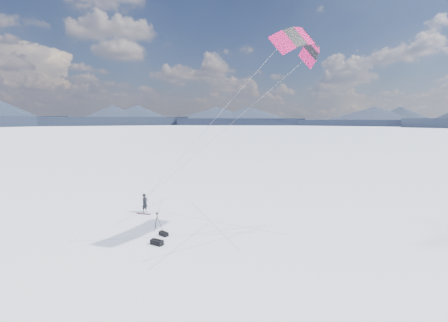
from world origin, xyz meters
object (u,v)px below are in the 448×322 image
Objects in this scene: snowkiter at (145,212)px; tripod at (157,219)px; gear_bag_a at (157,242)px; snowboard at (144,214)px; gear_bag_b at (164,234)px.

tripod is (4.28, -2.91, 0.90)m from snowkiter.
gear_bag_a is at bearing -84.75° from tripod.
tripod is at bearing -49.33° from snowboard.
snowboard is at bearing -151.17° from snowkiter.
tripod reaches higher than snowkiter.
gear_bag_a reaches higher than snowboard.
tripod is 1.52m from gear_bag_b.
snowkiter reaches higher than snowboard.
snowkiter is 6.49m from gear_bag_b.
gear_bag_b reaches higher than snowboard.
snowkiter is 8.02m from gear_bag_a.
snowboard is 0.96× the size of tripod.
snowkiter is at bearing 158.01° from gear_bag_b.
snowkiter is at bearing 108.16° from tripod.
gear_bag_b is at bearing 116.50° from gear_bag_a.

